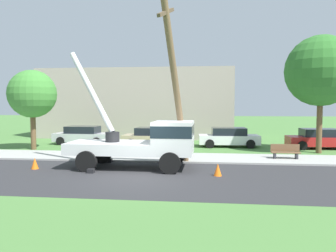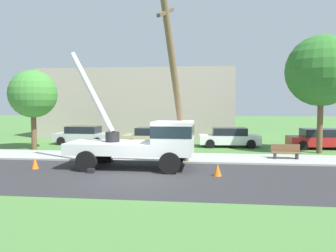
# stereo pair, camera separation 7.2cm
# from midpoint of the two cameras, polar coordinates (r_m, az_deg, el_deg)

# --- Properties ---
(ground_plane) EXTENTS (120.00, 120.00, 0.00)m
(ground_plane) POSITION_cam_midpoint_polar(r_m,az_deg,el_deg) (27.02, 0.01, -3.06)
(ground_plane) COLOR #477538
(road_asphalt) EXTENTS (80.00, 7.20, 0.01)m
(road_asphalt) POSITION_cam_midpoint_polar(r_m,az_deg,el_deg) (15.32, -5.22, -8.40)
(road_asphalt) COLOR #2B2B2D
(road_asphalt) RESTS_ON ground
(sidewalk_strip) EXTENTS (80.00, 3.31, 0.10)m
(sidewalk_strip) POSITION_cam_midpoint_polar(r_m,az_deg,el_deg) (20.39, -2.18, -5.18)
(sidewalk_strip) COLOR #9E9E99
(sidewalk_strip) RESTS_ON ground
(utility_truck) EXTENTS (6.76, 3.20, 5.98)m
(utility_truck) POSITION_cam_midpoint_polar(r_m,az_deg,el_deg) (17.02, -3.54, -2.36)
(utility_truck) COLOR silver
(utility_truck) RESTS_ON ground
(leaning_utility_pole) EXTENTS (1.26, 3.88, 8.48)m
(leaning_utility_pole) POSITION_cam_midpoint_polar(r_m,az_deg,el_deg) (17.02, 1.06, 7.49)
(leaning_utility_pole) COLOR brown
(leaning_utility_pole) RESTS_ON ground
(traffic_cone_ahead) EXTENTS (0.36, 0.36, 0.56)m
(traffic_cone_ahead) POSITION_cam_midpoint_polar(r_m,az_deg,el_deg) (15.54, 8.14, -7.20)
(traffic_cone_ahead) COLOR orange
(traffic_cone_ahead) RESTS_ON ground
(traffic_cone_behind) EXTENTS (0.36, 0.36, 0.56)m
(traffic_cone_behind) POSITION_cam_midpoint_polar(r_m,az_deg,el_deg) (18.21, -21.36, -5.80)
(traffic_cone_behind) COLOR orange
(traffic_cone_behind) RESTS_ON ground
(traffic_cone_curbside) EXTENTS (0.36, 0.36, 0.56)m
(traffic_cone_curbside) POSITION_cam_midpoint_polar(r_m,az_deg,el_deg) (17.95, -0.27, -5.67)
(traffic_cone_curbside) COLOR orange
(traffic_cone_curbside) RESTS_ON ground
(parked_sedan_silver) EXTENTS (4.45, 2.10, 1.42)m
(parked_sedan_silver) POSITION_cam_midpoint_polar(r_m,az_deg,el_deg) (27.95, -14.04, -1.48)
(parked_sedan_silver) COLOR #B7B7BF
(parked_sedan_silver) RESTS_ON ground
(parked_sedan_tan) EXTENTS (4.49, 2.18, 1.42)m
(parked_sedan_tan) POSITION_cam_midpoint_polar(r_m,az_deg,el_deg) (25.55, -2.59, -1.85)
(parked_sedan_tan) COLOR tan
(parked_sedan_tan) RESTS_ON ground
(parked_sedan_white) EXTENTS (4.49, 2.17, 1.42)m
(parked_sedan_white) POSITION_cam_midpoint_polar(r_m,az_deg,el_deg) (25.84, 9.98, -1.84)
(parked_sedan_white) COLOR silver
(parked_sedan_white) RESTS_ON ground
(parked_sedan_red) EXTENTS (4.48, 2.15, 1.42)m
(parked_sedan_red) POSITION_cam_midpoint_polar(r_m,az_deg,el_deg) (26.63, 23.78, -1.95)
(parked_sedan_red) COLOR #B21E1E
(parked_sedan_red) RESTS_ON ground
(park_bench) EXTENTS (1.60, 0.45, 0.90)m
(park_bench) POSITION_cam_midpoint_polar(r_m,az_deg,el_deg) (20.63, 18.82, -4.12)
(park_bench) COLOR brown
(park_bench) RESTS_ON ground
(roadside_tree_near) EXTENTS (4.53, 4.53, 7.57)m
(roadside_tree_near) POSITION_cam_midpoint_polar(r_m,az_deg,el_deg) (24.21, 23.99, 8.34)
(roadside_tree_near) COLOR brown
(roadside_tree_near) RESTS_ON ground
(roadside_tree_far) EXTENTS (3.31, 3.31, 5.53)m
(roadside_tree_far) POSITION_cam_midpoint_polar(r_m,az_deg,el_deg) (25.61, -21.69, 4.93)
(roadside_tree_far) COLOR brown
(roadside_tree_far) RESTS_ON ground
(lowrise_building_backdrop) EXTENTS (18.00, 6.00, 6.40)m
(lowrise_building_backdrop) POSITION_cam_midpoint_polar(r_m,az_deg,el_deg) (33.45, -5.07, 3.75)
(lowrise_building_backdrop) COLOR #A5998C
(lowrise_building_backdrop) RESTS_ON ground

